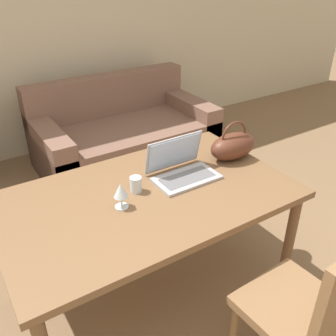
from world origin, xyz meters
TOP-DOWN VIEW (x-y plane):
  - wall_back at (0.00, 2.94)m, footprint 10.00×0.06m
  - dining_table at (0.10, 0.57)m, footprint 1.58×0.95m
  - chair at (0.41, -0.32)m, footprint 0.46×0.46m
  - couch at (0.76, 2.23)m, footprint 1.70×0.95m
  - laptop at (0.37, 0.64)m, footprint 0.37×0.27m
  - drinking_glass at (0.06, 0.62)m, footprint 0.07×0.07m
  - wine_glass at (-0.07, 0.53)m, footprint 0.07×0.07m
  - handbag at (0.76, 0.64)m, footprint 0.33×0.18m

SIDE VIEW (x-z plane):
  - couch at x=0.76m, z-range -0.13..0.69m
  - chair at x=0.41m, z-range 0.05..1.01m
  - dining_table at x=0.10m, z-range 0.30..1.03m
  - drinking_glass at x=0.06m, z-range 0.74..0.83m
  - laptop at x=0.37m, z-range 0.69..0.91m
  - handbag at x=0.76m, z-range 0.70..0.95m
  - wine_glass at x=-0.07m, z-range 0.76..0.90m
  - wall_back at x=0.00m, z-range 0.00..2.70m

